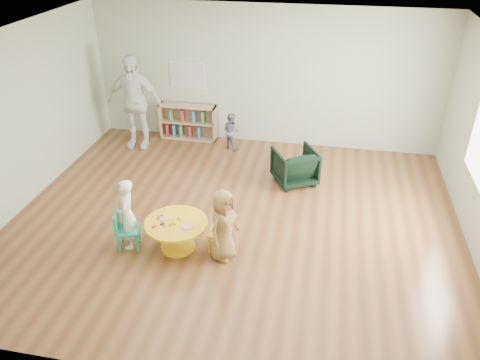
{
  "coord_description": "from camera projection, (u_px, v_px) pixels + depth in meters",
  "views": [
    {
      "loc": [
        1.27,
        -6.01,
        4.26
      ],
      "look_at": [
        0.14,
        -0.3,
        0.91
      ],
      "focal_mm": 35.0,
      "sensor_mm": 36.0,
      "label": 1
    }
  ],
  "objects": [
    {
      "name": "room",
      "position": [
        235.0,
        107.0,
        6.5
      ],
      "size": [
        7.1,
        7.0,
        2.8
      ],
      "color": "brown",
      "rests_on": "ground"
    },
    {
      "name": "activity_table",
      "position": [
        177.0,
        230.0,
        6.67
      ],
      "size": [
        0.9,
        0.9,
        0.49
      ],
      "rotation": [
        0.0,
        0.0,
        0.35
      ],
      "color": "yellow",
      "rests_on": "ground"
    },
    {
      "name": "kid_chair_left",
      "position": [
        125.0,
        229.0,
        6.68
      ],
      "size": [
        0.4,
        0.4,
        0.61
      ],
      "rotation": [
        0.0,
        0.0,
        -1.3
      ],
      "color": "#1C9F7B",
      "rests_on": "ground"
    },
    {
      "name": "kid_chair_right",
      "position": [
        223.0,
        232.0,
        6.65
      ],
      "size": [
        0.31,
        0.31,
        0.57
      ],
      "rotation": [
        0.0,
        0.0,
        1.55
      ],
      "color": "yellow",
      "rests_on": "ground"
    },
    {
      "name": "bookshelf",
      "position": [
        188.0,
        122.0,
        9.96
      ],
      "size": [
        1.2,
        0.3,
        0.75
      ],
      "color": "tan",
      "rests_on": "ground"
    },
    {
      "name": "alphabet_poster",
      "position": [
        188.0,
        75.0,
        9.58
      ],
      "size": [
        0.74,
        0.01,
        0.54
      ],
      "color": "silver",
      "rests_on": "ground"
    },
    {
      "name": "armchair",
      "position": [
        295.0,
        166.0,
        8.32
      ],
      "size": [
        0.94,
        0.95,
        0.64
      ],
      "primitive_type": "imported",
      "rotation": [
        0.0,
        0.0,
        3.64
      ],
      "color": "black",
      "rests_on": "ground"
    },
    {
      "name": "child_left",
      "position": [
        127.0,
        214.0,
        6.62
      ],
      "size": [
        0.35,
        0.45,
        1.08
      ],
      "primitive_type": "imported",
      "rotation": [
        0.0,
        0.0,
        -1.31
      ],
      "color": "white",
      "rests_on": "ground"
    },
    {
      "name": "child_right",
      "position": [
        223.0,
        225.0,
        6.39
      ],
      "size": [
        0.52,
        0.62,
        1.07
      ],
      "primitive_type": "imported",
      "rotation": [
        0.0,
        0.0,
        1.18
      ],
      "color": "yellow",
      "rests_on": "ground"
    },
    {
      "name": "toddler",
      "position": [
        231.0,
        131.0,
        9.51
      ],
      "size": [
        0.47,
        0.44,
        0.77
      ],
      "primitive_type": "imported",
      "rotation": [
        0.0,
        0.0,
        2.59
      ],
      "color": "#161937",
      "rests_on": "ground"
    },
    {
      "name": "adult_caretaker",
      "position": [
        134.0,
        102.0,
        9.33
      ],
      "size": [
        1.14,
        0.51,
        1.91
      ],
      "primitive_type": "imported",
      "rotation": [
        0.0,
        0.0,
        0.04
      ],
      "color": "white",
      "rests_on": "ground"
    }
  ]
}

